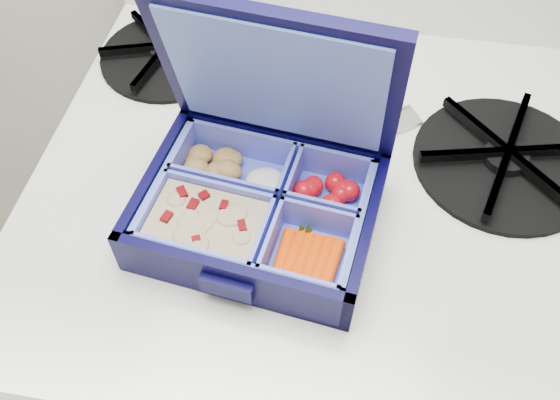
% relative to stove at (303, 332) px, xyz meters
% --- Properties ---
extents(stove, '(0.57, 0.57, 0.86)m').
position_rel_stove_xyz_m(stove, '(0.00, 0.00, 0.00)').
color(stove, white).
rests_on(stove, floor).
extents(bento_box, '(0.23, 0.19, 0.05)m').
position_rel_stove_xyz_m(bento_box, '(-0.04, -0.09, 0.46)').
color(bento_box, black).
rests_on(bento_box, stove).
extents(burner_grate, '(0.23, 0.23, 0.03)m').
position_rel_stove_xyz_m(burner_grate, '(0.19, 0.03, 0.44)').
color(burner_grate, black).
rests_on(burner_grate, stove).
extents(burner_grate_rear, '(0.21, 0.21, 0.02)m').
position_rel_stove_xyz_m(burner_grate_rear, '(-0.20, 0.13, 0.44)').
color(burner_grate_rear, black).
rests_on(burner_grate_rear, stove).
extents(fork, '(0.18, 0.14, 0.01)m').
position_rel_stove_xyz_m(fork, '(0.01, 0.01, 0.43)').
color(fork, '#A9A9A9').
rests_on(fork, stove).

